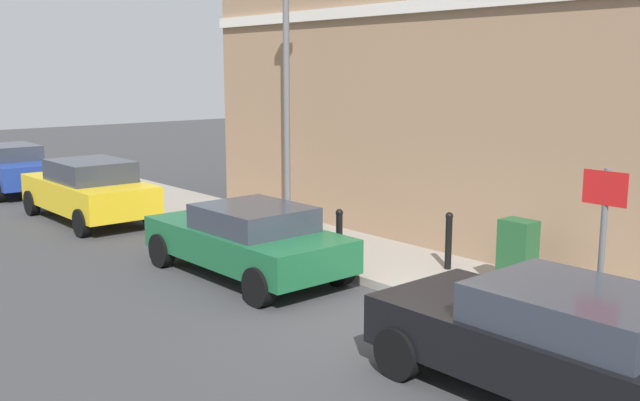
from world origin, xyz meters
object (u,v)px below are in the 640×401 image
lamppost (287,87)px  street_sign (603,229)px  car_black (567,343)px  car_green (248,238)px  utility_cabinet (517,257)px  car_blue (10,167)px  bollard_near_cabinet (449,239)px  bollard_far_kerb (339,235)px  car_yellow (89,189)px

lamppost → street_sign: bearing=-97.7°
car_black → lamppost: (2.74, 8.48, 2.58)m
car_green → utility_cabinet: car_green is taller
car_blue → utility_cabinet: size_ratio=3.84×
car_black → car_green: bearing=-2.8°
car_blue → utility_cabinet: 16.37m
car_blue → lamppost: lamppost is taller
street_sign → lamppost: lamppost is taller
bollard_near_cabinet → street_sign: 3.88m
car_black → lamppost: size_ratio=0.78×
bollard_far_kerb → bollard_near_cabinet: bearing=-49.2°
street_sign → lamppost: (1.07, 7.93, 1.64)m
lamppost → bollard_near_cabinet: bearing=-87.3°
car_green → bollard_far_kerb: 1.67m
utility_cabinet → street_sign: size_ratio=0.50×
car_blue → bollard_far_kerb: bearing=-171.8°
car_black → utility_cabinet: size_ratio=3.86×
car_green → bollard_far_kerb: car_green is taller
car_green → bollard_far_kerb: bearing=-122.5°
car_blue → bollard_far_kerb: (1.64, -13.14, -0.04)m
car_green → car_blue: (-0.22, 12.26, 0.05)m
car_black → bollard_near_cabinet: size_ratio=4.27×
bollard_near_cabinet → bollard_far_kerb: bearing=130.8°
car_black → utility_cabinet: bearing=-48.4°
car_green → street_sign: street_sign is taller
car_black → utility_cabinet: (2.85, 2.58, -0.04)m
bollard_far_kerb → car_blue: bearing=97.1°
utility_cabinet → street_sign: (-1.18, -2.03, 0.98)m
car_blue → lamppost: bearing=-164.0°
utility_cabinet → street_sign: 2.55m
bollard_near_cabinet → car_blue: bearing=101.3°
car_green → car_yellow: bearing=0.9°
car_yellow → street_sign: bearing=-172.5°
bollard_near_cabinet → lamppost: (-0.21, 4.40, 2.60)m
car_blue → utility_cabinet: (2.82, -16.13, -0.07)m
car_blue → bollard_near_cabinet: 14.91m
bollard_far_kerb → lamppost: bearing=69.7°
car_green → utility_cabinet: bearing=-146.7°
bollard_far_kerb → lamppost: 4.05m
car_black → utility_cabinet: car_black is taller
car_black → bollard_far_kerb: (1.67, 5.57, -0.02)m
car_green → bollard_near_cabinet: 3.59m
car_black → car_blue: (0.03, 18.71, 0.03)m
lamppost → car_black: bearing=-107.9°
utility_cabinet → lamppost: size_ratio=0.20×
car_blue → bollard_near_cabinet: size_ratio=4.25×
car_yellow → lamppost: lamppost is taller
bollard_near_cabinet → street_sign: bearing=-109.9°
car_yellow → bollard_far_kerb: 7.57m
car_blue → car_black: bearing=-179.0°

